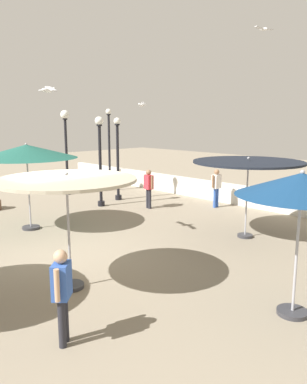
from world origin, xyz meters
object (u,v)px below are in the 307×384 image
at_px(lamp_post_2, 66,141).
at_px(guest_1, 216,185).
at_px(patio_umbrella_1, 248,164).
at_px(lamp_post_3, 118,156).
at_px(guest_2, 62,289).
at_px(seagull_2, 264,29).
at_px(patio_umbrella_3, 26,152).
at_px(patio_umbrella_4, 67,186).
at_px(patio_umbrella_2, 301,186).
at_px(seagull_1, 143,104).
at_px(lamp_post_0, 109,144).
at_px(seagull_0, 48,90).
at_px(guest_0, 149,185).
at_px(lamp_post_1, 100,154).

height_order(lamp_post_2, guest_1, lamp_post_2).
height_order(patio_umbrella_1, lamp_post_3, lamp_post_3).
xyz_separation_m(guest_2, seagull_2, (-3.81, 11.70, 6.07)).
bearing_deg(seagull_2, lamp_post_2, -143.21).
xyz_separation_m(patio_umbrella_3, patio_umbrella_4, (4.70, -1.45, -0.30)).
distance_m(patio_umbrella_1, patio_umbrella_3, 6.72).
relative_size(patio_umbrella_2, seagull_1, 2.23).
xyz_separation_m(patio_umbrella_4, guest_1, (-2.48, 8.21, -1.24)).
distance_m(patio_umbrella_1, patio_umbrella_4, 5.67).
distance_m(lamp_post_0, seagull_2, 9.31).
height_order(patio_umbrella_1, guest_1, patio_umbrella_1).
xyz_separation_m(patio_umbrella_1, seagull_0, (-3.25, -4.45, 2.03)).
height_order(patio_umbrella_4, lamp_post_2, lamp_post_2).
height_order(patio_umbrella_3, lamp_post_0, lamp_post_0).
height_order(guest_2, seagull_0, seagull_0).
bearing_deg(seagull_0, guest_0, 106.80).
height_order(patio_umbrella_4, guest_1, patio_umbrella_4).
xyz_separation_m(patio_umbrella_2, guest_2, (-2.02, -3.46, -1.42)).
xyz_separation_m(seagull_0, seagull_2, (0.61, 9.32, 2.79)).
bearing_deg(patio_umbrella_2, guest_0, 153.90).
xyz_separation_m(patio_umbrella_1, seagull_2, (-2.65, 4.87, 4.82)).
bearing_deg(guest_2, patio_umbrella_1, 99.68).
xyz_separation_m(patio_umbrella_1, lamp_post_3, (-6.88, 0.69, -0.28)).
xyz_separation_m(lamp_post_0, guest_2, (11.51, -9.72, -1.22)).
height_order(patio_umbrella_1, lamp_post_2, lamp_post_2).
bearing_deg(seagull_2, patio_umbrella_2, -54.69).
height_order(patio_umbrella_2, patio_umbrella_4, patio_umbrella_2).
bearing_deg(lamp_post_0, seagull_0, -45.99).
distance_m(patio_umbrella_4, guest_2, 2.42).
xyz_separation_m(lamp_post_3, guest_1, (3.85, 1.87, -0.98)).
xyz_separation_m(patio_umbrella_3, seagull_1, (-2.54, 7.16, 1.68)).
bearing_deg(patio_umbrella_4, seagull_1, 130.05).
bearing_deg(seagull_0, seagull_1, 121.41).
bearing_deg(lamp_post_0, guest_2, -40.18).
xyz_separation_m(lamp_post_1, lamp_post_3, (-0.49, 1.28, -0.20)).
bearing_deg(seagull_0, lamp_post_2, 145.88).
bearing_deg(lamp_post_2, patio_umbrella_3, -43.09).
bearing_deg(guest_0, patio_umbrella_3, -95.95).
height_order(patio_umbrella_1, lamp_post_0, lamp_post_0).
distance_m(patio_umbrella_2, seagull_2, 11.12).
distance_m(patio_umbrella_2, lamp_post_3, 10.86).
height_order(patio_umbrella_2, patio_umbrella_3, patio_umbrella_3).
bearing_deg(patio_umbrella_2, patio_umbrella_1, 133.38).
bearing_deg(seagull_2, seagull_1, -159.72).
distance_m(patio_umbrella_2, guest_0, 8.96).
xyz_separation_m(patio_umbrella_1, lamp_post_1, (-6.39, -0.59, -0.08)).
distance_m(lamp_post_1, seagull_2, 8.23).
distance_m(patio_umbrella_1, seagull_0, 5.88).
height_order(patio_umbrella_3, guest_1, patio_umbrella_3).
bearing_deg(seagull_0, lamp_post_0, 134.01).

